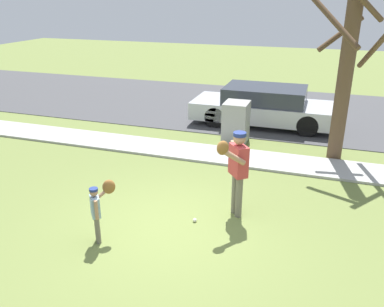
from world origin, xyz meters
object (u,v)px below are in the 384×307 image
baseball (195,220)px  utility_cabinet (236,122)px  person_adult (237,165)px  parked_sedan_silver (264,106)px  street_tree_near (346,71)px  person_child (99,204)px

baseball → utility_cabinet: utility_cabinet is taller
person_adult → utility_cabinet: (-0.91, 4.07, -0.47)m
parked_sedan_silver → utility_cabinet: bearing=74.8°
utility_cabinet → street_tree_near: size_ratio=0.28×
person_adult → street_tree_near: size_ratio=0.40×
street_tree_near → parked_sedan_silver: bearing=134.0°
person_child → baseball: (1.35, 1.06, -0.66)m
parked_sedan_silver → person_adult: bearing=93.8°
utility_cabinet → street_tree_near: bearing=-8.6°
person_adult → street_tree_near: bearing=-155.3°
utility_cabinet → parked_sedan_silver: bearing=74.8°
person_child → street_tree_near: street_tree_near is taller
person_child → parked_sedan_silver: parked_sedan_silver is taller
person_child → baseball: person_child is taller
person_child → utility_cabinet: 5.72m
person_adult → street_tree_near: street_tree_near is taller
person_child → parked_sedan_silver: (1.61, 7.50, -0.08)m
baseball → utility_cabinet: bearing=93.2°
baseball → parked_sedan_silver: 6.47m
baseball → street_tree_near: size_ratio=0.02×
person_adult → baseball: bearing=-2.2°
parked_sedan_silver → person_child: bearing=77.9°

